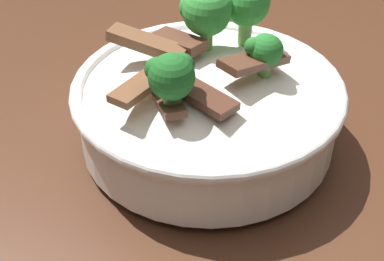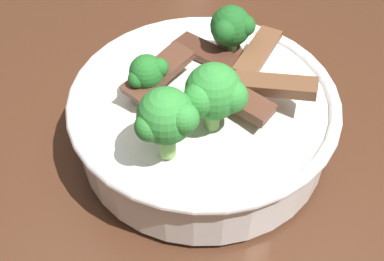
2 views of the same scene
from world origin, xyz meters
TOP-DOWN VIEW (x-y plane):
  - dining_table at (0.00, 0.00)m, footprint 1.30×1.05m
  - rice_bowl at (-0.11, -0.09)m, footprint 0.25×0.25m

SIDE VIEW (x-z plane):
  - dining_table at x=0.00m, z-range 0.28..1.03m
  - rice_bowl at x=-0.11m, z-range 0.74..0.88m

